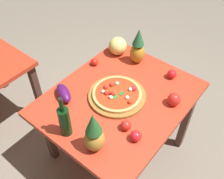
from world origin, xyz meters
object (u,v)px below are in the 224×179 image
(display_table, at_px, (119,105))
(pineapple_left, at_px, (138,48))
(eggplant, at_px, (64,93))
(melon, at_px, (118,46))
(tomato_beside_pepper, at_px, (126,125))
(pizza, at_px, (117,93))
(pizza_board, at_px, (117,96))
(tomato_at_corner, at_px, (136,136))
(bell_pepper, at_px, (174,99))
(pineapple_right, at_px, (94,134))
(tomato_by_bottle, at_px, (95,62))
(tomato_near_board, at_px, (172,74))
(wine_bottle, at_px, (65,121))

(display_table, bearing_deg, pineapple_left, 18.01)
(pineapple_left, relative_size, eggplant, 1.65)
(melon, bearing_deg, tomato_beside_pepper, -138.02)
(pizza, distance_m, pineapple_left, 0.48)
(pizza_board, xyz_separation_m, tomato_at_corner, (-0.22, -0.33, 0.03))
(melon, height_order, bell_pepper, melon)
(pineapple_right, relative_size, tomato_at_corner, 4.36)
(tomato_by_bottle, bearing_deg, bell_pepper, -87.64)
(pizza_board, xyz_separation_m, tomato_near_board, (0.45, -0.21, 0.03))
(pizza, xyz_separation_m, tomato_beside_pepper, (-0.20, -0.23, -0.00))
(tomato_near_board, bearing_deg, display_table, 155.69)
(wine_bottle, bearing_deg, melon, 16.79)
(display_table, bearing_deg, bell_pepper, -61.02)
(tomato_near_board, bearing_deg, tomato_at_corner, -169.90)
(pineapple_left, xyz_separation_m, melon, (-0.01, 0.20, -0.07))
(pineapple_left, distance_m, pineapple_right, 0.93)
(tomato_near_board, height_order, tomato_beside_pepper, tomato_near_board)
(tomato_near_board, bearing_deg, eggplant, 143.46)
(bell_pepper, distance_m, tomato_near_board, 0.29)
(pizza_board, relative_size, tomato_beside_pepper, 6.00)
(eggplant, bearing_deg, tomato_at_corner, -87.21)
(pineapple_right, distance_m, tomato_beside_pepper, 0.28)
(pizza, bearing_deg, tomato_near_board, -24.96)
(display_table, relative_size, wine_bottle, 3.47)
(bell_pepper, height_order, tomato_at_corner, bell_pepper)
(wine_bottle, relative_size, tomato_at_corner, 4.42)
(display_table, xyz_separation_m, pineapple_right, (-0.45, -0.15, 0.24))
(pizza_board, bearing_deg, pizza, -18.14)
(pizza, height_order, eggplant, eggplant)
(wine_bottle, distance_m, melon, 0.94)
(tomato_near_board, bearing_deg, pizza, 155.04)
(pizza, height_order, bell_pepper, bell_pepper)
(tomato_near_board, bearing_deg, pizza_board, 155.05)
(melon, bearing_deg, eggplant, -178.36)
(display_table, bearing_deg, tomato_near_board, -24.31)
(bell_pepper, bearing_deg, tomato_beside_pepper, 161.10)
(melon, height_order, tomato_at_corner, melon)
(pizza, bearing_deg, display_table, -46.43)
(melon, bearing_deg, pineapple_left, -86.45)
(pizza, height_order, tomato_by_bottle, pizza)
(pineapple_left, bearing_deg, tomato_by_bottle, 136.10)
(tomato_by_bottle, height_order, tomato_at_corner, tomato_at_corner)
(tomato_by_bottle, relative_size, tomato_at_corner, 0.83)
(display_table, distance_m, pineapple_left, 0.52)
(display_table, bearing_deg, tomato_by_bottle, 67.33)
(pineapple_left, bearing_deg, tomato_beside_pepper, -150.62)
(pizza_board, bearing_deg, pineapple_left, 16.30)
(pizza_board, distance_m, eggplant, 0.41)
(pineapple_left, distance_m, tomato_by_bottle, 0.39)
(pizza, xyz_separation_m, wine_bottle, (-0.47, 0.06, 0.09))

